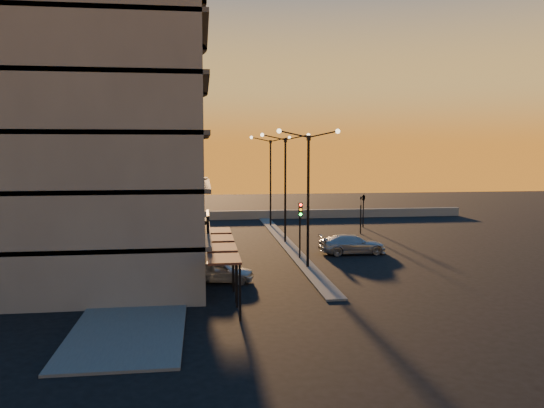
% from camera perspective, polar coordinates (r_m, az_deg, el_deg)
% --- Properties ---
extents(ground, '(120.00, 120.00, 0.00)m').
position_cam_1_polar(ground, '(36.73, 3.86, -6.91)').
color(ground, black).
rests_on(ground, ground).
extents(sidewalk_west, '(5.00, 40.00, 0.12)m').
position_cam_1_polar(sidewalk_west, '(40.07, -12.28, -5.86)').
color(sidewalk_west, '#4E4E4B').
rests_on(sidewalk_west, ground).
extents(median, '(1.20, 36.00, 0.12)m').
position_cam_1_polar(median, '(46.37, 1.42, -4.12)').
color(median, '#4E4E4B').
rests_on(median, ground).
extents(parapet, '(44.00, 0.50, 1.00)m').
position_cam_1_polar(parapet, '(62.24, 0.96, -1.12)').
color(parapet, slate).
rests_on(parapet, ground).
extents(building, '(14.35, 17.08, 25.00)m').
position_cam_1_polar(building, '(35.99, -18.92, 11.60)').
color(building, '#66605A').
rests_on(building, ground).
extents(streetlamp_near, '(4.32, 0.32, 9.51)m').
position_cam_1_polar(streetlamp_near, '(35.90, 3.92, 1.82)').
color(streetlamp_near, black).
rests_on(streetlamp_near, ground).
extents(streetlamp_mid, '(4.32, 0.32, 9.51)m').
position_cam_1_polar(streetlamp_mid, '(45.72, 1.44, 2.72)').
color(streetlamp_mid, black).
rests_on(streetlamp_mid, ground).
extents(streetlamp_far, '(4.32, 0.32, 9.51)m').
position_cam_1_polar(streetlamp_far, '(55.61, -0.16, 3.30)').
color(streetlamp_far, black).
rests_on(streetlamp_far, ground).
extents(traffic_light_main, '(0.28, 0.44, 4.25)m').
position_cam_1_polar(traffic_light_main, '(38.98, 3.06, -1.84)').
color(traffic_light_main, black).
rests_on(traffic_light_main, ground).
extents(signal_east_a, '(0.13, 0.16, 3.60)m').
position_cam_1_polar(signal_east_a, '(51.74, 9.52, -1.05)').
color(signal_east_a, black).
rests_on(signal_east_a, ground).
extents(signal_east_b, '(0.42, 1.99, 3.60)m').
position_cam_1_polar(signal_east_b, '(55.86, 9.82, 0.66)').
color(signal_east_b, black).
rests_on(signal_east_b, ground).
extents(car_hatchback, '(4.22, 2.29, 1.36)m').
position_cam_1_polar(car_hatchback, '(32.95, -5.50, -7.21)').
color(car_hatchback, '#B4B8BD').
rests_on(car_hatchback, ground).
extents(car_sedan, '(4.05, 1.60, 1.31)m').
position_cam_1_polar(car_sedan, '(42.22, 7.83, -4.35)').
color(car_sedan, black).
rests_on(car_sedan, ground).
extents(car_wagon, '(5.20, 2.16, 1.50)m').
position_cam_1_polar(car_wagon, '(41.96, 8.69, -4.30)').
color(car_wagon, '#ACAFB4').
rests_on(car_wagon, ground).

